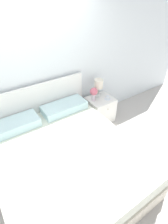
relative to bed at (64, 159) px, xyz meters
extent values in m
plane|color=#BCB7B2|center=(0.00, 1.01, -0.31)|extent=(12.00, 12.00, 0.00)
cube|color=white|center=(0.00, 1.08, 0.99)|extent=(8.00, 0.06, 2.60)
cube|color=beige|center=(0.00, -0.07, -0.15)|extent=(1.88, 2.17, 0.32)
cube|color=white|center=(0.00, -0.07, 0.14)|extent=(1.84, 2.12, 0.26)
cube|color=white|center=(0.00, 0.99, 0.24)|extent=(1.92, 0.05, 1.10)
cube|color=silver|center=(-0.45, 0.76, 0.34)|extent=(0.79, 0.36, 0.14)
cube|color=silver|center=(0.45, 0.76, 0.34)|extent=(0.79, 0.36, 0.14)
cube|color=white|center=(1.29, 0.76, -0.04)|extent=(0.52, 0.47, 0.54)
sphere|color=#B2AD93|center=(1.29, 0.52, 0.11)|extent=(0.02, 0.02, 0.02)
cylinder|color=white|center=(1.30, 0.87, 0.27)|extent=(0.09, 0.09, 0.07)
cylinder|color=#B7B29E|center=(1.30, 0.87, 0.37)|extent=(0.02, 0.02, 0.13)
cylinder|color=silver|center=(1.30, 0.87, 0.52)|extent=(0.18, 0.18, 0.18)
cylinder|color=silver|center=(1.13, 0.79, 0.31)|extent=(0.07, 0.07, 0.15)
sphere|color=#E06B7F|center=(1.13, 0.79, 0.44)|extent=(0.15, 0.15, 0.15)
sphere|color=#609356|center=(1.16, 0.79, 0.40)|extent=(0.07, 0.07, 0.07)
cylinder|color=white|center=(1.39, 0.67, 0.24)|extent=(0.12, 0.12, 0.01)
cylinder|color=white|center=(1.39, 0.67, 0.27)|extent=(0.08, 0.08, 0.06)
camera|label=1|loc=(-0.70, -1.57, 2.10)|focal=28.00mm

